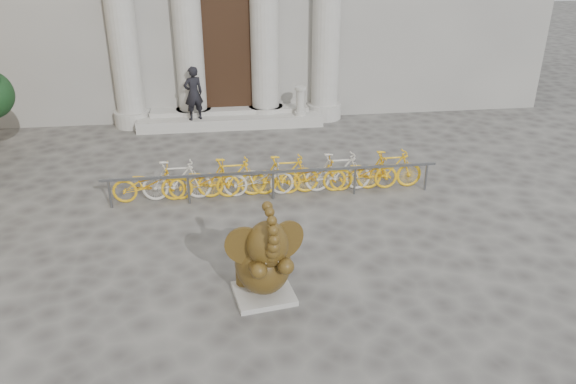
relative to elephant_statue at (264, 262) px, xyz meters
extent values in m
plane|color=#474442|center=(-0.23, 0.24, -0.74)|extent=(80.00, 80.00, 0.00)
cube|color=black|center=(-0.23, 10.16, 1.56)|extent=(2.40, 0.16, 4.00)
cube|color=#A8A59E|center=(-0.23, 9.64, -0.56)|extent=(6.00, 1.20, 0.36)
cube|color=#A8A59E|center=(-0.01, 0.03, -0.69)|extent=(1.15, 1.06, 0.10)
ellipsoid|color=black|center=(-0.04, 0.25, -0.33)|extent=(0.97, 0.94, 0.65)
ellipsoid|color=black|center=(-0.01, 0.05, -0.05)|extent=(1.15, 1.36, 1.06)
cylinder|color=black|center=(-0.33, 0.34, -0.51)|extent=(0.35, 0.35, 0.26)
cylinder|color=black|center=(0.21, 0.43, -0.51)|extent=(0.35, 0.35, 0.26)
cylinder|color=black|center=(-0.17, -0.38, 0.16)|extent=(0.34, 0.64, 0.41)
cylinder|color=black|center=(0.28, -0.31, 0.16)|extent=(0.34, 0.64, 0.41)
ellipsoid|color=black|center=(0.05, -0.31, 0.52)|extent=(0.78, 0.75, 0.81)
cylinder|color=black|center=(-0.31, -0.24, 0.48)|extent=(0.69, 0.16, 0.69)
cylinder|color=black|center=(0.37, -0.14, 0.48)|extent=(0.64, 0.36, 0.69)
cone|color=beige|center=(-0.04, -0.53, 0.36)|extent=(0.16, 0.24, 0.11)
cone|color=beige|center=(0.20, -0.49, 0.36)|extent=(0.10, 0.24, 0.11)
cube|color=slate|center=(0.58, 3.95, -0.04)|extent=(8.00, 0.06, 0.06)
cylinder|color=slate|center=(-3.22, 3.95, -0.39)|extent=(0.06, 0.06, 0.70)
cylinder|color=slate|center=(-1.42, 3.95, -0.39)|extent=(0.06, 0.06, 0.70)
cylinder|color=slate|center=(0.58, 3.95, -0.39)|extent=(0.06, 0.06, 0.70)
cylinder|color=slate|center=(2.58, 3.95, -0.39)|extent=(0.06, 0.06, 0.70)
cylinder|color=slate|center=(4.38, 3.95, -0.39)|extent=(0.06, 0.06, 0.70)
imported|color=yellow|center=(-2.36, 4.20, -0.24)|extent=(1.70, 0.50, 1.00)
imported|color=beige|center=(-1.70, 4.20, -0.24)|extent=(1.66, 0.47, 1.00)
imported|color=yellow|center=(-1.05, 4.20, -0.24)|extent=(1.70, 0.50, 1.00)
imported|color=yellow|center=(-0.40, 4.20, -0.24)|extent=(1.66, 0.47, 1.00)
imported|color=beige|center=(0.25, 4.20, -0.24)|extent=(1.70, 0.50, 1.00)
imported|color=yellow|center=(0.90, 4.20, -0.24)|extent=(1.66, 0.47, 1.00)
imported|color=yellow|center=(1.56, 4.20, -0.24)|extent=(1.70, 0.50, 1.00)
imported|color=beige|center=(2.21, 4.20, -0.24)|extent=(1.66, 0.47, 1.00)
imported|color=yellow|center=(2.86, 4.20, -0.24)|extent=(1.70, 0.50, 1.00)
imported|color=yellow|center=(3.51, 4.20, -0.24)|extent=(1.66, 0.47, 1.00)
imported|color=black|center=(-1.37, 9.29, 0.47)|extent=(0.73, 0.61, 1.70)
cylinder|color=#A8A59E|center=(2.04, 9.34, -0.32)|extent=(0.38, 0.38, 0.11)
cylinder|color=#A8A59E|center=(2.04, 9.34, 0.05)|extent=(0.27, 0.27, 0.86)
cylinder|color=#A8A59E|center=(2.04, 9.34, 0.51)|extent=(0.38, 0.38, 0.10)
camera|label=1|loc=(-0.64, -8.18, 5.21)|focal=35.00mm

